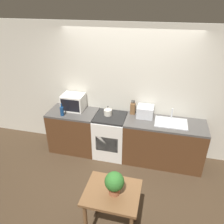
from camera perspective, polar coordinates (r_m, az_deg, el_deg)
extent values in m
plane|color=#3D2D1E|center=(4.18, 0.60, -17.45)|extent=(16.00, 16.00, 0.00)
cube|color=beige|center=(4.36, 4.04, 5.24)|extent=(10.00, 0.06, 2.60)
cube|color=#4C2D19|center=(4.75, -9.80, -4.90)|extent=(0.98, 0.62, 0.86)
cube|color=#474442|center=(4.53, -10.25, -0.11)|extent=(0.98, 0.62, 0.04)
cube|color=#4C2D19|center=(4.43, 13.15, -7.96)|extent=(1.51, 0.62, 0.86)
cube|color=#474442|center=(4.19, 13.81, -2.97)|extent=(1.51, 0.62, 0.04)
cube|color=silver|center=(4.53, -0.41, -6.28)|extent=(0.62, 0.62, 0.86)
cube|color=black|center=(4.29, -0.43, -1.31)|extent=(0.59, 0.57, 0.04)
cube|color=black|center=(4.29, -1.40, -8.46)|extent=(0.44, 0.02, 0.32)
cylinder|color=beige|center=(4.30, -1.08, -0.08)|extent=(0.16, 0.16, 0.12)
cone|color=beige|center=(4.26, -1.09, 0.94)|extent=(0.15, 0.15, 0.05)
sphere|color=black|center=(4.24, -1.09, 1.36)|extent=(0.03, 0.03, 0.03)
cube|color=silver|center=(4.54, -10.02, 2.58)|extent=(0.44, 0.35, 0.32)
cube|color=black|center=(4.40, -10.88, 1.65)|extent=(0.39, 0.01, 0.26)
cylinder|color=navy|center=(4.37, -12.94, 0.18)|extent=(0.07, 0.07, 0.18)
cylinder|color=navy|center=(4.32, -13.12, 1.67)|extent=(0.03, 0.03, 0.07)
cube|color=brown|center=(4.33, 5.44, 0.88)|extent=(0.10, 0.09, 0.23)
cylinder|color=black|center=(4.27, 5.21, 2.70)|extent=(0.01, 0.01, 0.07)
cylinder|color=black|center=(4.27, 5.53, 2.66)|extent=(0.01, 0.01, 0.07)
cylinder|color=black|center=(4.26, 5.85, 2.63)|extent=(0.01, 0.01, 0.07)
cube|color=silver|center=(4.26, 8.68, 0.12)|extent=(0.31, 0.29, 0.22)
cube|color=black|center=(4.14, 8.48, -0.75)|extent=(0.27, 0.01, 0.18)
cube|color=silver|center=(4.18, 15.16, -2.76)|extent=(0.59, 0.40, 0.02)
cylinder|color=silver|center=(4.25, 15.37, -0.44)|extent=(0.03, 0.03, 0.22)
cube|color=brown|center=(2.99, 0.04, -20.30)|extent=(0.71, 0.59, 0.04)
cylinder|color=brown|center=(3.21, -6.87, -26.86)|extent=(0.05, 0.05, 0.73)
cylinder|color=brown|center=(3.49, -4.04, -20.75)|extent=(0.05, 0.05, 0.73)
cylinder|color=brown|center=(3.41, 6.32, -22.47)|extent=(0.05, 0.05, 0.73)
cylinder|color=#9E5B3D|center=(2.93, 0.61, -19.77)|extent=(0.14, 0.14, 0.09)
sphere|color=#2D6B28|center=(2.82, 0.62, -17.69)|extent=(0.25, 0.25, 0.25)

